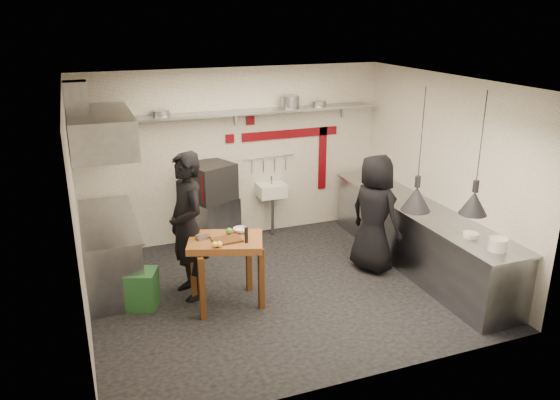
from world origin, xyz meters
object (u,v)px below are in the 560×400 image
object	(u,v)px
chef_left	(187,226)
oven_stand	(214,222)
prep_table	(227,272)
chef_right	(375,213)
green_bin	(142,289)
combi_oven	(210,182)

from	to	relation	value
chef_left	oven_stand	bearing A→B (deg)	143.22
prep_table	chef_right	bearing A→B (deg)	25.00
oven_stand	chef_left	world-z (taller)	chef_left
chef_left	green_bin	bearing A→B (deg)	-92.88
combi_oven	prep_table	size ratio (longest dim) A/B	0.70
oven_stand	chef_left	xyz separation A→B (m)	(-0.70, -1.48, 0.58)
oven_stand	combi_oven	bearing A→B (deg)	-179.11
oven_stand	combi_oven	world-z (taller)	combi_oven
prep_table	oven_stand	bearing A→B (deg)	99.42
green_bin	prep_table	world-z (taller)	prep_table
green_bin	prep_table	distance (m)	1.10
combi_oven	chef_left	distance (m)	1.62
combi_oven	chef_right	size ratio (longest dim) A/B	0.37
green_bin	chef_right	size ratio (longest dim) A/B	0.29
combi_oven	chef_left	world-z (taller)	chef_left
combi_oven	prep_table	xyz separation A→B (m)	(-0.28, -1.89, -0.63)
oven_stand	chef_left	distance (m)	1.74
chef_left	chef_right	distance (m)	2.68
oven_stand	chef_right	distance (m)	2.61
oven_stand	prep_table	bearing A→B (deg)	-122.89
oven_stand	prep_table	distance (m)	1.93
chef_left	chef_right	world-z (taller)	chef_left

